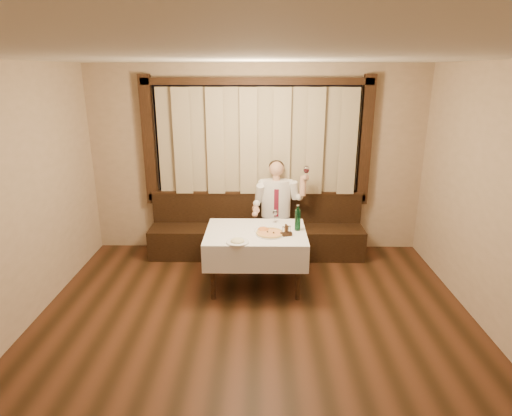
{
  "coord_description": "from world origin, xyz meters",
  "views": [
    {
      "loc": [
        0.06,
        -3.36,
        2.7
      ],
      "look_at": [
        0.0,
        1.9,
        1.0
      ],
      "focal_mm": 30.0,
      "sensor_mm": 36.0,
      "label": 1
    }
  ],
  "objects_px": {
    "pizza": "(270,233)",
    "seated_man": "(277,203)",
    "banquette": "(257,234)",
    "pasta_red": "(263,228)",
    "cruet_caddy": "(286,232)",
    "pasta_cream": "(237,240)",
    "green_bottle": "(298,220)",
    "dining_table": "(256,239)"
  },
  "relations": [
    {
      "from": "cruet_caddy",
      "to": "seated_man",
      "type": "height_order",
      "value": "seated_man"
    },
    {
      "from": "banquette",
      "to": "cruet_caddy",
      "type": "bearing_deg",
      "value": -72.12
    },
    {
      "from": "pizza",
      "to": "cruet_caddy",
      "type": "height_order",
      "value": "cruet_caddy"
    },
    {
      "from": "pizza",
      "to": "green_bottle",
      "type": "xyz_separation_m",
      "value": [
        0.35,
        0.16,
        0.13
      ]
    },
    {
      "from": "pasta_red",
      "to": "cruet_caddy",
      "type": "xyz_separation_m",
      "value": [
        0.28,
        -0.16,
        0.02
      ]
    },
    {
      "from": "pizza",
      "to": "seated_man",
      "type": "distance_m",
      "value": 1.05
    },
    {
      "from": "pizza",
      "to": "pasta_red",
      "type": "height_order",
      "value": "pasta_red"
    },
    {
      "from": "banquette",
      "to": "seated_man",
      "type": "bearing_deg",
      "value": -17.06
    },
    {
      "from": "dining_table",
      "to": "pasta_cream",
      "type": "bearing_deg",
      "value": -119.1
    },
    {
      "from": "pasta_red",
      "to": "green_bottle",
      "type": "bearing_deg",
      "value": 3.72
    },
    {
      "from": "green_bottle",
      "to": "cruet_caddy",
      "type": "height_order",
      "value": "green_bottle"
    },
    {
      "from": "pasta_cream",
      "to": "cruet_caddy",
      "type": "xyz_separation_m",
      "value": [
        0.59,
        0.23,
        0.01
      ]
    },
    {
      "from": "banquette",
      "to": "dining_table",
      "type": "height_order",
      "value": "banquette"
    },
    {
      "from": "pasta_cream",
      "to": "cruet_caddy",
      "type": "bearing_deg",
      "value": 21.49
    },
    {
      "from": "pasta_cream",
      "to": "green_bottle",
      "type": "bearing_deg",
      "value": 29.8
    },
    {
      "from": "cruet_caddy",
      "to": "banquette",
      "type": "bearing_deg",
      "value": 88.95
    },
    {
      "from": "pizza",
      "to": "pasta_red",
      "type": "distance_m",
      "value": 0.15
    },
    {
      "from": "pasta_cream",
      "to": "green_bottle",
      "type": "height_order",
      "value": "green_bottle"
    },
    {
      "from": "dining_table",
      "to": "cruet_caddy",
      "type": "distance_m",
      "value": 0.43
    },
    {
      "from": "dining_table",
      "to": "green_bottle",
      "type": "distance_m",
      "value": 0.59
    },
    {
      "from": "banquette",
      "to": "pasta_cream",
      "type": "relative_size",
      "value": 11.86
    },
    {
      "from": "pasta_red",
      "to": "green_bottle",
      "type": "relative_size",
      "value": 0.7
    },
    {
      "from": "pasta_cream",
      "to": "cruet_caddy",
      "type": "relative_size",
      "value": 1.83
    },
    {
      "from": "banquette",
      "to": "pasta_cream",
      "type": "distance_m",
      "value": 1.5
    },
    {
      "from": "pasta_cream",
      "to": "pizza",
      "type": "bearing_deg",
      "value": 34.54
    },
    {
      "from": "pizza",
      "to": "seated_man",
      "type": "bearing_deg",
      "value": 83.7
    },
    {
      "from": "banquette",
      "to": "pizza",
      "type": "height_order",
      "value": "banquette"
    },
    {
      "from": "dining_table",
      "to": "cruet_caddy",
      "type": "height_order",
      "value": "cruet_caddy"
    },
    {
      "from": "pizza",
      "to": "pasta_cream",
      "type": "height_order",
      "value": "pasta_cream"
    },
    {
      "from": "pizza",
      "to": "pasta_cream",
      "type": "distance_m",
      "value": 0.47
    },
    {
      "from": "banquette",
      "to": "pasta_red",
      "type": "distance_m",
      "value": 1.12
    },
    {
      "from": "dining_table",
      "to": "seated_man",
      "type": "xyz_separation_m",
      "value": [
        0.29,
        0.93,
        0.19
      ]
    },
    {
      "from": "pizza",
      "to": "cruet_caddy",
      "type": "bearing_deg",
      "value": -10.46
    },
    {
      "from": "dining_table",
      "to": "pasta_red",
      "type": "relative_size",
      "value": 5.4
    },
    {
      "from": "banquette",
      "to": "cruet_caddy",
      "type": "distance_m",
      "value": 1.33
    },
    {
      "from": "pasta_cream",
      "to": "seated_man",
      "type": "xyz_separation_m",
      "value": [
        0.51,
        1.31,
        0.05
      ]
    },
    {
      "from": "cruet_caddy",
      "to": "pasta_cream",
      "type": "bearing_deg",
      "value": -177.44
    },
    {
      "from": "pasta_red",
      "to": "pasta_cream",
      "type": "xyz_separation_m",
      "value": [
        -0.3,
        -0.4,
        0.0
      ]
    },
    {
      "from": "pizza",
      "to": "seated_man",
      "type": "height_order",
      "value": "seated_man"
    },
    {
      "from": "pasta_red",
      "to": "seated_man",
      "type": "bearing_deg",
      "value": 77.65
    },
    {
      "from": "dining_table",
      "to": "pasta_cream",
      "type": "xyz_separation_m",
      "value": [
        -0.21,
        -0.38,
        0.14
      ]
    },
    {
      "from": "pasta_cream",
      "to": "cruet_caddy",
      "type": "height_order",
      "value": "cruet_caddy"
    }
  ]
}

